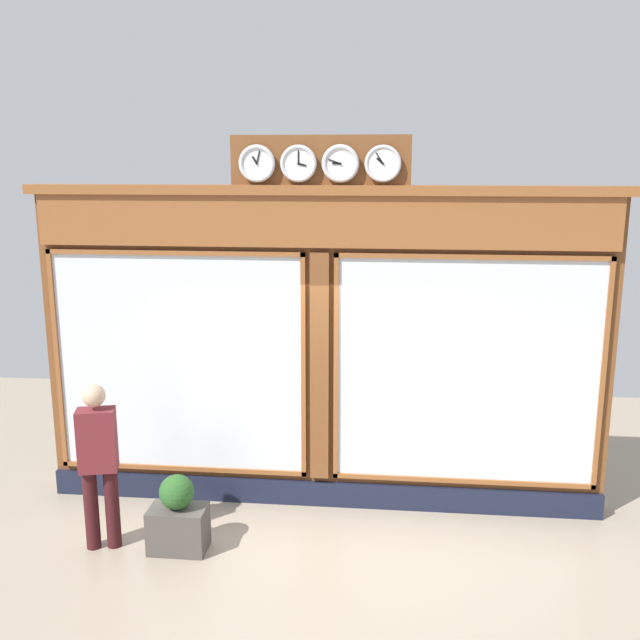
{
  "coord_description": "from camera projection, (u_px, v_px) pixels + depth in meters",
  "views": [
    {
      "loc": [
        -0.76,
        7.28,
        3.74
      ],
      "look_at": [
        0.0,
        0.0,
        2.12
      ],
      "focal_mm": 39.86,
      "sensor_mm": 36.0,
      "label": 1
    }
  ],
  "objects": [
    {
      "name": "planter_shrub",
      "position": [
        177.0,
        492.0,
        6.9
      ],
      "size": [
        0.34,
        0.34,
        0.34
      ],
      "primitive_type": "sphere",
      "color": "#285623",
      "rests_on": "planter_box"
    },
    {
      "name": "planter_box",
      "position": [
        178.0,
        529.0,
        6.98
      ],
      "size": [
        0.56,
        0.36,
        0.44
      ],
      "primitive_type": "cube",
      "color": "#4C4742",
      "rests_on": "ground_plane"
    },
    {
      "name": "shop_facade",
      "position": [
        321.0,
        348.0,
        7.69
      ],
      "size": [
        6.23,
        0.42,
        4.02
      ],
      "color": "brown",
      "rests_on": "ground_plane"
    },
    {
      "name": "pedestrian",
      "position": [
        98.0,
        459.0,
        6.88
      ],
      "size": [
        0.4,
        0.3,
        1.69
      ],
      "color": "#3A1316",
      "rests_on": "ground_plane"
    }
  ]
}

